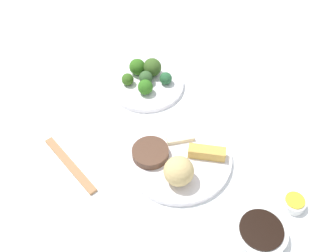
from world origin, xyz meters
name	(u,v)px	position (x,y,z in m)	size (l,w,h in m)	color
tabletop	(181,168)	(0.00, 0.00, 0.01)	(2.20, 2.20, 0.02)	white
main_plate	(178,157)	(-0.01, -0.02, 0.03)	(0.27, 0.27, 0.02)	white
rice_scoop	(179,171)	(0.04, 0.04, 0.07)	(0.07, 0.07, 0.07)	tan
spring_roll	(207,153)	(-0.06, 0.02, 0.05)	(0.09, 0.03, 0.03)	gold
crab_rangoon_wonton	(178,133)	(-0.05, -0.08, 0.04)	(0.07, 0.06, 0.01)	beige
stir_fry_heap	(150,153)	(0.05, -0.06, 0.05)	(0.09, 0.09, 0.02)	#513424
broccoli_plate	(146,85)	(-0.09, -0.29, 0.03)	(0.22, 0.22, 0.01)	white
broccoli_floret_0	(145,87)	(-0.06, -0.26, 0.06)	(0.04, 0.04, 0.04)	#306D1C
broccoli_floret_1	(152,67)	(-0.13, -0.32, 0.06)	(0.06, 0.06, 0.06)	#395A21
broccoli_floret_2	(128,79)	(-0.04, -0.32, 0.05)	(0.04, 0.04, 0.04)	#355F1B
broccoli_floret_3	(146,78)	(-0.09, -0.29, 0.05)	(0.04, 0.04, 0.04)	#35592D
broccoli_floret_4	(137,67)	(-0.09, -0.35, 0.06)	(0.05, 0.05, 0.05)	#32671A
broccoli_floret_6	(166,78)	(-0.14, -0.26, 0.05)	(0.04, 0.04, 0.04)	#275E35
soy_sauce_bowl	(260,233)	(-0.03, 0.24, 0.04)	(0.11, 0.11, 0.03)	white
soy_sauce_bowl_liquid	(262,229)	(-0.03, 0.24, 0.05)	(0.09, 0.09, 0.00)	black
sauce_ramekin_hot_mustard	(294,203)	(-0.14, 0.24, 0.03)	(0.05, 0.05, 0.02)	white
sauce_ramekin_hot_mustard_liquid	(295,200)	(-0.14, 0.24, 0.04)	(0.04, 0.04, 0.00)	yellow
chopsticks_pair	(70,164)	(0.23, -0.16, 0.02)	(0.21, 0.02, 0.01)	#A47246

